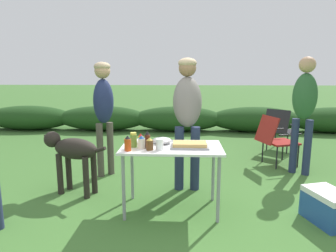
% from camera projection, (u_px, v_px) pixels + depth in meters
% --- Properties ---
extents(ground_plane, '(60.00, 60.00, 0.00)m').
position_uv_depth(ground_plane, '(172.00, 209.00, 3.41)').
color(ground_plane, '#3D6B2D').
extents(shrub_hedge, '(14.40, 0.90, 0.64)m').
position_uv_depth(shrub_hedge, '(178.00, 119.00, 7.82)').
color(shrub_hedge, '#1E4219').
rests_on(shrub_hedge, ground).
extents(folding_table, '(1.10, 0.64, 0.74)m').
position_uv_depth(folding_table, '(172.00, 153.00, 3.29)').
color(folding_table, white).
rests_on(folding_table, ground).
extents(food_tray, '(0.41, 0.24, 0.06)m').
position_uv_depth(food_tray, '(190.00, 145.00, 3.23)').
color(food_tray, '#9E9EA3').
rests_on(food_tray, folding_table).
extents(plate_stack, '(0.20, 0.20, 0.02)m').
position_uv_depth(plate_stack, '(137.00, 142.00, 3.44)').
color(plate_stack, white).
rests_on(plate_stack, folding_table).
extents(mixing_bowl, '(0.22, 0.22, 0.07)m').
position_uv_depth(mixing_bowl, '(162.00, 140.00, 3.41)').
color(mixing_bowl, silver).
rests_on(mixing_bowl, folding_table).
extents(paper_cup_stack, '(0.08, 0.08, 0.12)m').
position_uv_depth(paper_cup_stack, '(160.00, 144.00, 3.12)').
color(paper_cup_stack, white).
rests_on(paper_cup_stack, folding_table).
extents(mayo_bottle, '(0.08, 0.08, 0.14)m').
position_uv_depth(mayo_bottle, '(142.00, 142.00, 3.17)').
color(mayo_bottle, silver).
rests_on(mayo_bottle, folding_table).
extents(mustard_bottle, '(0.06, 0.06, 0.15)m').
position_uv_depth(mustard_bottle, '(141.00, 140.00, 3.24)').
color(mustard_bottle, yellow).
rests_on(mustard_bottle, folding_table).
extents(bbq_sauce_bottle, '(0.06, 0.06, 0.18)m').
position_uv_depth(bbq_sauce_bottle, '(147.00, 140.00, 3.21)').
color(bbq_sauce_bottle, '#562314').
rests_on(bbq_sauce_bottle, folding_table).
extents(hot_sauce_bottle, '(0.07, 0.07, 0.16)m').
position_uv_depth(hot_sauce_bottle, '(128.00, 144.00, 3.08)').
color(hot_sauce_bottle, '#CC4214').
rests_on(hot_sauce_bottle, folding_table).
extents(beer_bottle, '(0.08, 0.08, 0.13)m').
position_uv_depth(beer_bottle, '(150.00, 144.00, 3.12)').
color(beer_bottle, brown).
rests_on(beer_bottle, folding_table).
extents(relish_jar, '(0.07, 0.07, 0.16)m').
position_uv_depth(relish_jar, '(134.00, 140.00, 3.24)').
color(relish_jar, olive).
rests_on(relish_jar, folding_table).
extents(standing_person_in_red_jacket, '(0.39, 0.52, 1.73)m').
position_uv_depth(standing_person_in_red_jacket, '(187.00, 107.00, 3.93)').
color(standing_person_in_red_jacket, '#232D4C').
rests_on(standing_person_in_red_jacket, ground).
extents(standing_person_in_dark_puffer, '(0.38, 0.37, 1.68)m').
position_uv_depth(standing_person_in_dark_puffer, '(104.00, 104.00, 4.34)').
color(standing_person_in_dark_puffer, '#4C473D').
rests_on(standing_person_in_dark_puffer, ground).
extents(standing_person_in_gray_fleece, '(0.43, 0.40, 1.76)m').
position_uv_depth(standing_person_in_gray_fleece, '(304.00, 104.00, 4.41)').
color(standing_person_in_gray_fleece, '#232D4C').
rests_on(standing_person_in_gray_fleece, ground).
extents(dog, '(0.93, 0.43, 0.79)m').
position_uv_depth(dog, '(72.00, 152.00, 3.78)').
color(dog, '#28231E').
rests_on(dog, ground).
extents(camp_chair_green_behind_table, '(0.70, 0.62, 0.83)m').
position_uv_depth(camp_chair_green_behind_table, '(275.00, 138.00, 4.94)').
color(camp_chair_green_behind_table, maroon).
rests_on(camp_chair_green_behind_table, ground).
extents(camp_chair_near_hedge, '(0.73, 0.75, 0.83)m').
position_uv_depth(camp_chair_near_hedge, '(280.00, 128.00, 5.82)').
color(camp_chair_near_hedge, '#232328').
rests_on(camp_chair_near_hedge, ground).
extents(cooler_box, '(0.44, 0.55, 0.34)m').
position_uv_depth(cooler_box, '(328.00, 207.00, 3.09)').
color(cooler_box, '#234C93').
rests_on(cooler_box, ground).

